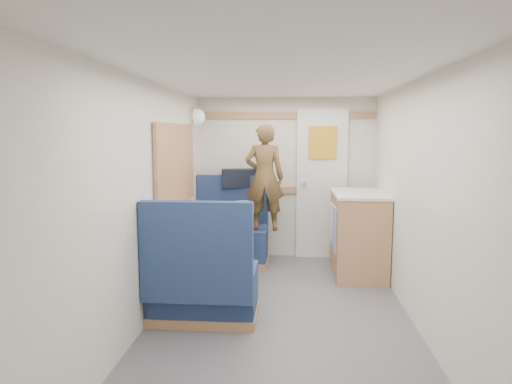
# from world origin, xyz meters

# --- Properties ---
(floor) EXTENTS (4.50, 4.50, 0.00)m
(floor) POSITION_xyz_m (0.00, 0.00, 0.00)
(floor) COLOR #515156
(floor) RESTS_ON ground
(ceiling) EXTENTS (4.50, 4.50, 0.00)m
(ceiling) POSITION_xyz_m (0.00, 0.00, 2.00)
(ceiling) COLOR silver
(ceiling) RESTS_ON wall_back
(wall_back) EXTENTS (2.20, 0.02, 2.00)m
(wall_back) POSITION_xyz_m (0.00, 2.25, 1.00)
(wall_back) COLOR silver
(wall_back) RESTS_ON floor
(wall_left) EXTENTS (0.02, 4.50, 2.00)m
(wall_left) POSITION_xyz_m (-1.10, 0.00, 1.00)
(wall_left) COLOR silver
(wall_left) RESTS_ON floor
(wall_right) EXTENTS (0.02, 4.50, 2.00)m
(wall_right) POSITION_xyz_m (1.10, 0.00, 1.00)
(wall_right) COLOR silver
(wall_right) RESTS_ON floor
(oak_trim_low) EXTENTS (2.15, 0.02, 0.08)m
(oak_trim_low) POSITION_xyz_m (0.00, 2.23, 0.85)
(oak_trim_low) COLOR #946643
(oak_trim_low) RESTS_ON wall_back
(oak_trim_high) EXTENTS (2.15, 0.02, 0.08)m
(oak_trim_high) POSITION_xyz_m (0.00, 2.23, 1.78)
(oak_trim_high) COLOR #946643
(oak_trim_high) RESTS_ON wall_back
(side_window) EXTENTS (0.04, 1.30, 0.72)m
(side_window) POSITION_xyz_m (-1.08, 1.00, 1.25)
(side_window) COLOR #B3BA9E
(side_window) RESTS_ON wall_left
(rear_door) EXTENTS (0.62, 0.12, 1.86)m
(rear_door) POSITION_xyz_m (0.45, 2.22, 0.97)
(rear_door) COLOR white
(rear_door) RESTS_ON wall_back
(dinette_table) EXTENTS (0.62, 0.92, 0.72)m
(dinette_table) POSITION_xyz_m (-0.65, 1.00, 0.57)
(dinette_table) COLOR white
(dinette_table) RESTS_ON floor
(bench_far) EXTENTS (0.90, 0.59, 1.05)m
(bench_far) POSITION_xyz_m (-0.65, 1.86, 0.30)
(bench_far) COLOR navy
(bench_far) RESTS_ON floor
(bench_near) EXTENTS (0.90, 0.59, 1.05)m
(bench_near) POSITION_xyz_m (-0.65, 0.14, 0.30)
(bench_near) COLOR navy
(bench_near) RESTS_ON floor
(ledge) EXTENTS (0.90, 0.14, 0.04)m
(ledge) POSITION_xyz_m (-0.65, 2.12, 0.88)
(ledge) COLOR #946643
(ledge) RESTS_ON bench_far
(dome_light) EXTENTS (0.20, 0.20, 0.20)m
(dome_light) POSITION_xyz_m (-1.04, 1.85, 1.75)
(dome_light) COLOR white
(dome_light) RESTS_ON wall_left
(galley_counter) EXTENTS (0.57, 0.92, 0.92)m
(galley_counter) POSITION_xyz_m (0.82, 1.55, 0.47)
(galley_counter) COLOR #946643
(galley_counter) RESTS_ON floor
(person) EXTENTS (0.45, 0.30, 1.23)m
(person) POSITION_xyz_m (-0.23, 1.70, 1.06)
(person) COLOR brown
(person) RESTS_ON bench_far
(duffel_bag) EXTENTS (0.49, 0.30, 0.22)m
(duffel_bag) POSITION_xyz_m (-0.55, 2.12, 1.01)
(duffel_bag) COLOR black
(duffel_bag) RESTS_ON ledge
(tray) EXTENTS (0.32, 0.40, 0.02)m
(tray) POSITION_xyz_m (-0.62, 0.69, 0.73)
(tray) COLOR silver
(tray) RESTS_ON dinette_table
(orange_fruit) EXTENTS (0.07, 0.07, 0.07)m
(orange_fruit) POSITION_xyz_m (-0.49, 0.94, 0.77)
(orange_fruit) COLOR #DD5C09
(orange_fruit) RESTS_ON tray
(cheese_block) EXTENTS (0.12, 0.10, 0.04)m
(cheese_block) POSITION_xyz_m (-0.62, 0.65, 0.76)
(cheese_block) COLOR #D8CF7C
(cheese_block) RESTS_ON tray
(wine_glass) EXTENTS (0.08, 0.08, 0.17)m
(wine_glass) POSITION_xyz_m (-0.62, 0.89, 0.84)
(wine_glass) COLOR white
(wine_glass) RESTS_ON dinette_table
(tumbler_left) EXTENTS (0.07, 0.07, 0.11)m
(tumbler_left) POSITION_xyz_m (-0.84, 0.66, 0.77)
(tumbler_left) COLOR silver
(tumbler_left) RESTS_ON dinette_table
(tumbler_mid) EXTENTS (0.06, 0.06, 0.10)m
(tumbler_mid) POSITION_xyz_m (-0.67, 1.34, 0.77)
(tumbler_mid) COLOR silver
(tumbler_mid) RESTS_ON dinette_table
(beer_glass) EXTENTS (0.07, 0.07, 0.11)m
(beer_glass) POSITION_xyz_m (-0.43, 1.11, 0.77)
(beer_glass) COLOR brown
(beer_glass) RESTS_ON dinette_table
(pepper_grinder) EXTENTS (0.04, 0.04, 0.11)m
(pepper_grinder) POSITION_xyz_m (-0.69, 0.90, 0.77)
(pepper_grinder) COLOR black
(pepper_grinder) RESTS_ON dinette_table
(salt_grinder) EXTENTS (0.04, 0.04, 0.09)m
(salt_grinder) POSITION_xyz_m (-0.66, 0.86, 0.77)
(salt_grinder) COLOR silver
(salt_grinder) RESTS_ON dinette_table
(bread_loaf) EXTENTS (0.22, 0.28, 0.10)m
(bread_loaf) POSITION_xyz_m (-0.43, 1.38, 0.77)
(bread_loaf) COLOR brown
(bread_loaf) RESTS_ON dinette_table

